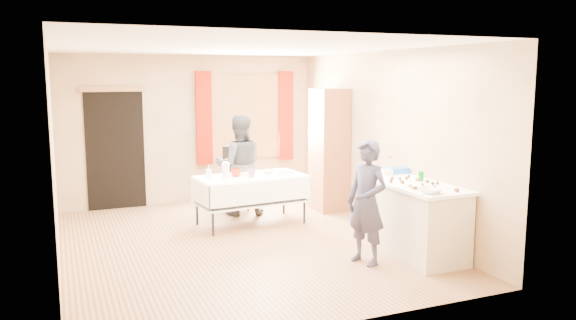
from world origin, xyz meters
name	(u,v)px	position (x,y,z in m)	size (l,w,h in m)	color
floor	(239,244)	(0.00, 0.00, -0.01)	(4.50, 5.50, 0.02)	#9E7047
ceiling	(237,47)	(0.00, 0.00, 2.61)	(4.50, 5.50, 0.02)	white
wall_back	(191,130)	(0.00, 2.76, 1.30)	(4.50, 0.02, 2.60)	tan
wall_front	(334,185)	(0.00, -2.76, 1.30)	(4.50, 0.02, 2.60)	tan
wall_left	(53,157)	(-2.26, 0.00, 1.30)	(0.02, 5.50, 2.60)	tan
wall_right	(385,140)	(2.26, 0.00, 1.30)	(0.02, 5.50, 2.60)	tan
window_frame	(245,117)	(1.00, 2.72, 1.50)	(1.32, 0.06, 1.52)	olive
window_pane	(246,117)	(1.00, 2.71, 1.50)	(1.20, 0.02, 1.40)	white
curtain_left	(204,118)	(0.22, 2.67, 1.50)	(0.28, 0.06, 1.65)	#9A1706
curtain_right	(286,116)	(1.78, 2.67, 1.50)	(0.28, 0.06, 1.65)	#9A1706
doorway	(115,150)	(-1.30, 2.73, 1.00)	(0.95, 0.04, 2.00)	black
door_lintel	(113,89)	(-1.30, 2.70, 2.02)	(1.05, 0.06, 0.08)	olive
cabinet	(329,150)	(1.99, 1.28, 1.02)	(0.50, 0.60, 2.03)	brown
counter	(414,219)	(1.89, -1.29, 0.45)	(0.72, 1.52, 0.91)	beige
party_table	(251,195)	(0.47, 0.87, 0.44)	(1.71, 0.99, 0.75)	black
chair	(236,190)	(0.57, 1.94, 0.31)	(0.53, 0.53, 1.06)	black
girl	(367,202)	(1.16, -1.37, 0.75)	(0.53, 0.64, 1.50)	#26253F
woman	(239,165)	(0.49, 1.52, 0.81)	(0.91, 0.78, 1.63)	black
soda_can	(421,176)	(2.06, -1.18, 0.97)	(0.07, 0.07, 0.12)	#007811
mixing_bowl	(431,191)	(1.70, -1.86, 0.94)	(0.30, 0.30, 0.06)	white
foam_block	(386,172)	(1.88, -0.66, 0.95)	(0.15, 0.10, 0.08)	white
blue_basket	(396,170)	(2.09, -0.58, 0.95)	(0.30, 0.20, 0.08)	blue
pitcher	(226,171)	(0.04, 0.75, 0.86)	(0.11, 0.11, 0.22)	silver
cup_red	(236,172)	(0.24, 0.89, 0.81)	(0.17, 0.17, 0.12)	red
cup_rainbow	(252,173)	(0.44, 0.75, 0.81)	(0.13, 0.13, 0.12)	red
small_bowl	(268,171)	(0.78, 0.97, 0.78)	(0.18, 0.18, 0.05)	white
pastry_tray	(285,173)	(1.00, 0.82, 0.76)	(0.28, 0.20, 0.02)	white
bottle	(209,171)	(-0.15, 0.99, 0.84)	(0.08, 0.08, 0.17)	white
cake_balls	(420,184)	(1.87, -1.44, 0.93)	(0.51, 1.04, 0.04)	#3F2314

